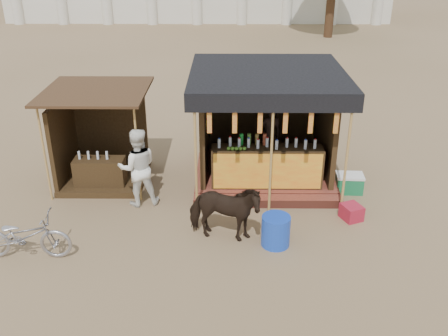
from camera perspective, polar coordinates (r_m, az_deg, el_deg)
ground at (r=9.90m, az=-0.07°, el=-9.79°), size 120.00×120.00×0.00m
main_stall at (r=12.39m, az=4.73°, el=3.17°), size 3.60×3.61×2.78m
secondary_stall at (r=12.74m, az=-14.36°, el=2.21°), size 2.40×2.40×2.38m
cow at (r=9.98m, az=0.00°, el=-5.08°), size 1.62×0.98×1.28m
motorbike at (r=10.29m, az=-21.89°, el=-7.23°), size 1.80×0.64×0.94m
bystander at (r=11.34m, az=-9.83°, el=0.07°), size 1.03×0.89×1.83m
blue_barrel at (r=10.04m, az=5.93°, el=-7.15°), size 0.67×0.67×0.64m
red_crate at (r=11.26m, az=14.37°, el=-4.92°), size 0.52×0.55×0.34m
cooler at (r=12.36m, az=14.12°, el=-1.68°), size 0.66×0.47×0.46m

